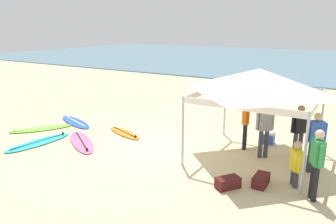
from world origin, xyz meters
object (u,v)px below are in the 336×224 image
object	(u,v)px
surfboard_pink	(82,142)
surfboard_lime	(41,129)
gear_bag_near_tent	(261,180)
person_orange	(246,120)
canopy_tent	(259,81)
surfboard_cyan	(39,142)
person_blue	(316,138)
person_black	(299,129)
person_green	(317,160)
surfboard_blue	(75,122)
gear_bag_by_pole	(228,183)
person_yellow	(296,162)
person_grey	(265,127)
surfboard_orange	(125,133)
cooler_box	(267,138)

from	to	relation	value
surfboard_pink	surfboard_lime	distance (m)	2.50
gear_bag_near_tent	person_orange	bearing A→B (deg)	117.41
canopy_tent	surfboard_cyan	size ratio (longest dim) A/B	1.37
person_blue	surfboard_cyan	bearing A→B (deg)	-164.08
surfboard_pink	person_black	xyz separation A→B (m)	(6.68, 2.28, 0.95)
person_green	surfboard_blue	bearing A→B (deg)	170.62
canopy_tent	surfboard_lime	bearing A→B (deg)	-169.02
gear_bag_near_tent	gear_bag_by_pole	world-z (taller)	same
surfboard_cyan	gear_bag_near_tent	world-z (taller)	gear_bag_near_tent
person_blue	gear_bag_by_pole	size ratio (longest dim) A/B	2.85
surfboard_cyan	person_black	world-z (taller)	person_black
canopy_tent	person_blue	world-z (taller)	canopy_tent
person_blue	person_orange	distance (m)	2.31
canopy_tent	gear_bag_near_tent	world-z (taller)	canopy_tent
surfboard_lime	person_yellow	size ratio (longest dim) A/B	1.88
canopy_tent	surfboard_lime	world-z (taller)	canopy_tent
canopy_tent	surfboard_pink	bearing A→B (deg)	-161.80
surfboard_blue	gear_bag_near_tent	bearing A→B (deg)	-10.36
surfboard_lime	person_grey	xyz separation A→B (m)	(8.23, 1.70, 0.95)
surfboard_cyan	person_yellow	size ratio (longest dim) A/B	2.05
gear_bag_near_tent	surfboard_orange	bearing A→B (deg)	165.56
canopy_tent	person_yellow	world-z (taller)	canopy_tent
person_blue	person_yellow	xyz separation A→B (m)	(-0.27, -1.09, -0.33)
person_green	person_black	world-z (taller)	same
surfboard_blue	person_blue	world-z (taller)	person_blue
person_green	gear_bag_by_pole	distance (m)	2.13
surfboard_orange	person_grey	xyz separation A→B (m)	(5.06, 0.43, 0.95)
surfboard_cyan	person_blue	distance (m)	8.83
person_orange	gear_bag_by_pole	distance (m)	3.00
surfboard_blue	person_orange	xyz separation A→B (m)	(7.04, 0.77, 0.95)
surfboard_pink	person_orange	size ratio (longest dim) A/B	1.40
surfboard_cyan	gear_bag_by_pole	distance (m)	6.78
gear_bag_near_tent	surfboard_lime	bearing A→B (deg)	179.01
surfboard_lime	person_black	distance (m)	9.43
person_grey	surfboard_lime	bearing A→B (deg)	-168.34
person_yellow	cooler_box	xyz separation A→B (m)	(-1.40, 2.76, -0.46)
surfboard_blue	person_grey	world-z (taller)	person_grey
surfboard_pink	gear_bag_near_tent	size ratio (longest dim) A/B	3.98
surfboard_orange	person_green	size ratio (longest dim) A/B	1.12
surfboard_pink	person_blue	distance (m)	7.44
surfboard_cyan	surfboard_lime	bearing A→B (deg)	139.78
surfboard_blue	surfboard_cyan	size ratio (longest dim) A/B	0.98
person_grey	person_orange	bearing A→B (deg)	149.33
person_orange	person_yellow	bearing A→B (deg)	-44.30
canopy_tent	gear_bag_by_pole	xyz separation A→B (m)	(0.01, -2.26, -2.25)
surfboard_blue	person_blue	xyz separation A→B (m)	(9.22, 0.00, 0.95)
person_blue	cooler_box	xyz separation A→B (m)	(-1.67, 1.67, -0.79)
canopy_tent	cooler_box	bearing A→B (deg)	89.43
person_blue	person_orange	bearing A→B (deg)	160.54
surfboard_lime	surfboard_pink	bearing A→B (deg)	-6.01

